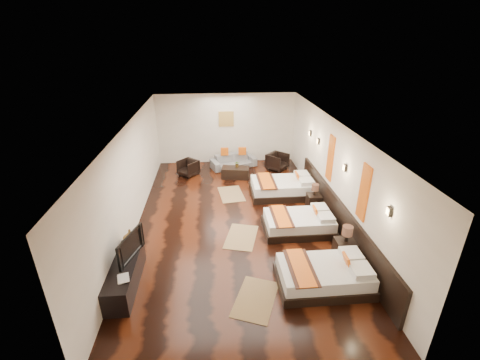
{
  "coord_description": "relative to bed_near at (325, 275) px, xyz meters",
  "views": [
    {
      "loc": [
        -0.57,
        -8.13,
        4.93
      ],
      "look_at": [
        0.17,
        0.34,
        1.1
      ],
      "focal_mm": 24.52,
      "sensor_mm": 36.0,
      "label": 1
    }
  ],
  "objects": [
    {
      "name": "sconce_near",
      "position": [
        1.01,
        -0.18,
        1.6
      ],
      "size": [
        0.07,
        0.12,
        0.18
      ],
      "color": "black",
      "rests_on": "right_wall"
    },
    {
      "name": "jute_mat_mid",
      "position": [
        -1.59,
        1.93,
        -0.25
      ],
      "size": [
        1.04,
        1.36,
        0.01
      ],
      "primitive_type": "cube",
      "rotation": [
        0.0,
        0.0,
        -0.27
      ],
      "color": "olive",
      "rests_on": "floor"
    },
    {
      "name": "nightstand_a",
      "position": [
        0.75,
        0.82,
        0.06
      ],
      "size": [
        0.45,
        0.45,
        0.9
      ],
      "color": "black",
      "rests_on": "floor"
    },
    {
      "name": "sconce_lounge",
      "position": [
        1.01,
        5.12,
        1.6
      ],
      "size": [
        0.07,
        0.12,
        0.18
      ],
      "color": "black",
      "rests_on": "right_wall"
    },
    {
      "name": "armchair_left",
      "position": [
        -3.21,
        6.23,
        0.04
      ],
      "size": [
        0.91,
        0.91,
        0.59
      ],
      "primitive_type": "imported",
      "rotation": [
        0.0,
        0.0,
        -0.75
      ],
      "color": "black",
      "rests_on": "floor"
    },
    {
      "name": "right_wall",
      "position": [
        1.06,
        2.82,
        1.15
      ],
      "size": [
        0.01,
        9.5,
        2.8
      ],
      "primitive_type": "cube",
      "color": "silver",
      "rests_on": "floor"
    },
    {
      "name": "sconce_mid",
      "position": [
        1.01,
        2.02,
        1.6
      ],
      "size": [
        0.07,
        0.12,
        0.18
      ],
      "color": "black",
      "rests_on": "right_wall"
    },
    {
      "name": "gold_artwork",
      "position": [
        -1.69,
        7.55,
        1.55
      ],
      "size": [
        0.6,
        0.04,
        0.6
      ],
      "primitive_type": "cube",
      "color": "#AD873F",
      "rests_on": "back_wall"
    },
    {
      "name": "table_plant",
      "position": [
        -1.39,
        5.89,
        0.27
      ],
      "size": [
        0.24,
        0.22,
        0.24
      ],
      "primitive_type": "imported",
      "rotation": [
        0.0,
        0.0,
        -0.15
      ],
      "color": "#2A591D",
      "rests_on": "coffee_table"
    },
    {
      "name": "tv",
      "position": [
        -4.14,
        0.59,
        0.58
      ],
      "size": [
        0.42,
        0.99,
        0.57
      ],
      "primitive_type": "imported",
      "rotation": [
        0.0,
        0.0,
        1.27
      ],
      "color": "black",
      "rests_on": "tv_console"
    },
    {
      "name": "nightstand_b",
      "position": [
        0.75,
        3.3,
        0.03
      ],
      "size": [
        0.41,
        0.41,
        0.81
      ],
      "color": "black",
      "rests_on": "floor"
    },
    {
      "name": "sconce_far",
      "position": [
        1.01,
        4.22,
        1.6
      ],
      "size": [
        0.07,
        0.12,
        0.18
      ],
      "color": "black",
      "rests_on": "right_wall"
    },
    {
      "name": "armchair_right",
      "position": [
        0.24,
        6.5,
        0.07
      ],
      "size": [
        1.0,
        1.0,
        0.65
      ],
      "primitive_type": "imported",
      "rotation": [
        0.0,
        0.0,
        0.8
      ],
      "color": "black",
      "rests_on": "floor"
    },
    {
      "name": "bed_far",
      "position": [
        0.0,
        4.29,
        0.02
      ],
      "size": [
        2.07,
        1.3,
        0.79
      ],
      "color": "black",
      "rests_on": "floor"
    },
    {
      "name": "ceiling",
      "position": [
        -1.69,
        2.82,
        2.55
      ],
      "size": [
        5.5,
        9.5,
        0.01
      ],
      "primitive_type": "cube",
      "color": "white",
      "rests_on": "floor"
    },
    {
      "name": "headboard_panel",
      "position": [
        1.02,
        2.02,
        0.2
      ],
      "size": [
        0.08,
        6.6,
        0.9
      ],
      "primitive_type": "cube",
      "color": "black",
      "rests_on": "floor"
    },
    {
      "name": "coffee_table",
      "position": [
        -1.46,
        5.83,
        -0.05
      ],
      "size": [
        1.07,
        0.67,
        0.4
      ],
      "primitive_type": "cube",
      "rotation": [
        0.0,
        0.0,
        -0.18
      ],
      "color": "black",
      "rests_on": "floor"
    },
    {
      "name": "bed_mid",
      "position": [
        -0.0,
        2.12,
        -0.01
      ],
      "size": [
        1.86,
        1.17,
        0.71
      ],
      "color": "black",
      "rests_on": "floor"
    },
    {
      "name": "tv_console",
      "position": [
        -4.19,
        0.34,
        0.02
      ],
      "size": [
        0.5,
        1.8,
        0.55
      ],
      "primitive_type": "cube",
      "color": "black",
      "rests_on": "floor"
    },
    {
      "name": "back_wall",
      "position": [
        -1.69,
        7.57,
        1.15
      ],
      "size": [
        5.5,
        0.01,
        2.8
      ],
      "primitive_type": "cube",
      "color": "silver",
      "rests_on": "floor"
    },
    {
      "name": "book",
      "position": [
        -4.19,
        -0.14,
        0.31
      ],
      "size": [
        0.29,
        0.34,
        0.03
      ],
      "primitive_type": "imported",
      "rotation": [
        0.0,
        0.0,
        0.29
      ],
      "color": "black",
      "rests_on": "tv_console"
    },
    {
      "name": "left_wall",
      "position": [
        -4.44,
        2.82,
        1.15
      ],
      "size": [
        0.01,
        9.5,
        2.8
      ],
      "primitive_type": "cube",
      "color": "silver",
      "rests_on": "floor"
    },
    {
      "name": "figurine",
      "position": [
        -4.19,
        1.11,
        0.47
      ],
      "size": [
        0.4,
        0.4,
        0.35
      ],
      "primitive_type": "imported",
      "rotation": [
        0.0,
        0.0,
        -0.22
      ],
      "color": "brown",
      "rests_on": "tv_console"
    },
    {
      "name": "floor",
      "position": [
        -1.69,
        2.82,
        -0.25
      ],
      "size": [
        5.5,
        9.5,
        0.01
      ],
      "primitive_type": "cube",
      "color": "black",
      "rests_on": "ground"
    },
    {
      "name": "bed_near",
      "position": [
        0.0,
        0.0,
        0.0
      ],
      "size": [
        1.94,
        1.22,
        0.74
      ],
      "color": "black",
      "rests_on": "floor"
    },
    {
      "name": "orange_panel_a",
      "position": [
        1.04,
        0.92,
        1.45
      ],
      "size": [
        0.04,
        0.4,
        1.3
      ],
      "primitive_type": "cube",
      "color": "#D86014",
      "rests_on": "right_wall"
    },
    {
      "name": "jute_mat_near",
      "position": [
        -1.51,
        -0.3,
        -0.25
      ],
      "size": [
        1.14,
        1.39,
        0.01
      ],
      "primitive_type": "cube",
      "rotation": [
        0.0,
        0.0,
        -0.38
      ],
      "color": "olive",
      "rests_on": "floor"
    },
    {
      "name": "jute_mat_far",
      "position": [
        -1.71,
        4.47,
        -0.25
      ],
      "size": [
        0.89,
        1.28,
        0.01
      ],
      "primitive_type": "cube",
      "rotation": [
        0.0,
        0.0,
        0.13
      ],
      "color": "olive",
      "rests_on": "floor"
    },
    {
      "name": "sofa",
      "position": [
        -1.46,
        6.88,
        0.01
      ],
      "size": [
        1.92,
        1.24,
        0.52
      ],
      "primitive_type": "imported",
      "rotation": [
        0.0,
        0.0,
        0.33
      ],
      "color": "slate",
      "rests_on": "floor"
    },
    {
      "name": "orange_panel_b",
      "position": [
        1.04,
        3.12,
        1.45
      ],
      "size": [
        0.04,
        0.4,
        1.3
      ],
      "primitive_type": "cube",
      "color": "#D86014",
      "rests_on": "right_wall"
    }
  ]
}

